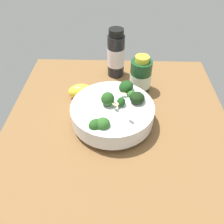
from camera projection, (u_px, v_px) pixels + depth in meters
ground_plane at (117, 122)px, 70.31cm from camera, size 64.66×64.66×3.95cm
bowl_of_broccoli at (113, 111)px, 64.63cm from camera, size 22.87×22.87×10.35cm
lemon_wedge at (80, 91)px, 74.04cm from camera, size 8.52×5.87×4.87cm
bottle_tall at (116, 55)px, 80.19cm from camera, size 5.91×5.91×17.00cm
bottle_short at (140, 76)px, 75.63cm from camera, size 6.93×6.93×12.22cm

